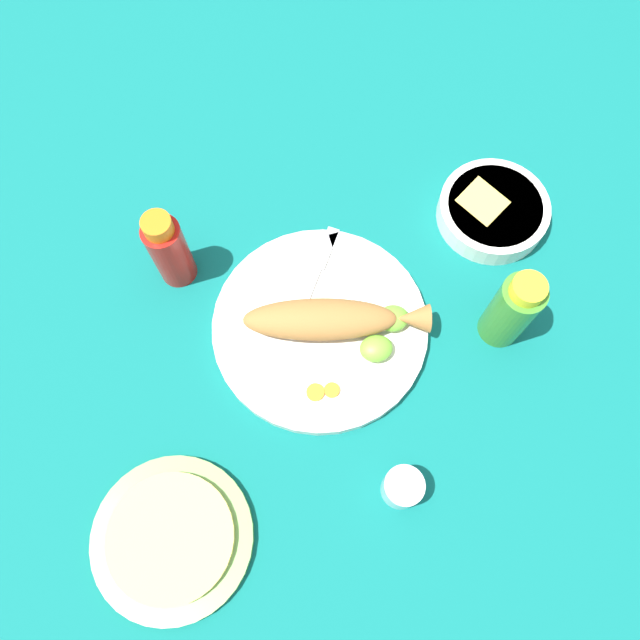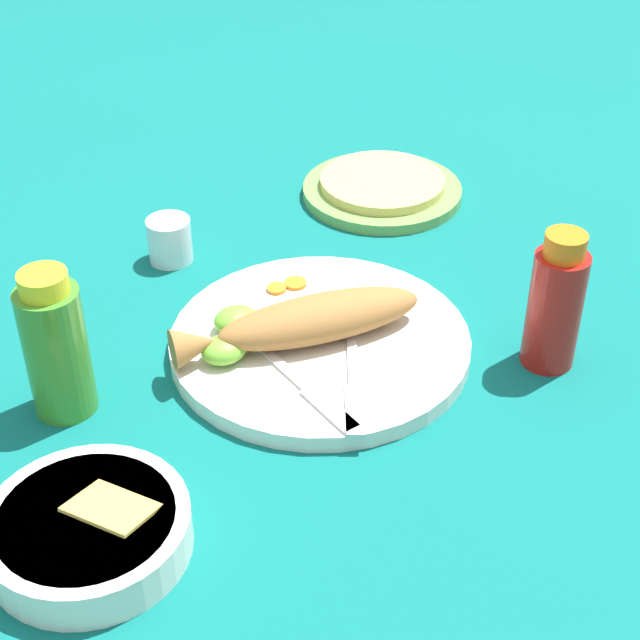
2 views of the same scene
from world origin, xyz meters
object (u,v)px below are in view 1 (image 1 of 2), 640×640
(hot_sauce_bottle_red, at_px, (169,250))
(hot_sauce_bottle_green, at_px, (512,310))
(fork_near, at_px, (316,274))
(salt_cup, at_px, (402,488))
(guacamole_bowl, at_px, (493,210))
(fried_fish, at_px, (331,319))
(main_plate, at_px, (320,327))
(fork_far, at_px, (350,281))
(tortilla_plate, at_px, (173,538))

(hot_sauce_bottle_red, height_order, hot_sauce_bottle_green, hot_sauce_bottle_green)
(fork_near, height_order, salt_cup, salt_cup)
(guacamole_bowl, bearing_deg, fried_fish, 27.09)
(fried_fish, distance_m, hot_sauce_bottle_green, 0.24)
(fork_near, relative_size, salt_cup, 3.23)
(main_plate, distance_m, hot_sauce_bottle_green, 0.26)
(fork_far, relative_size, guacamole_bowl, 1.13)
(salt_cup, bearing_deg, hot_sauce_bottle_green, -133.52)
(main_plate, bearing_deg, guacamole_bowl, -154.47)
(fork_near, xyz_separation_m, tortilla_plate, (0.24, 0.33, -0.01))
(fork_far, relative_size, tortilla_plate, 0.91)
(fork_far, bearing_deg, salt_cup, 175.92)
(fork_near, relative_size, hot_sauce_bottle_green, 1.12)
(fork_far, xyz_separation_m, hot_sauce_bottle_green, (-0.20, 0.10, 0.05))
(fried_fish, xyz_separation_m, hot_sauce_bottle_red, (0.20, -0.13, 0.03))
(salt_cup, relative_size, tortilla_plate, 0.25)
(main_plate, bearing_deg, tortilla_plate, 47.04)
(fork_near, distance_m, hot_sauce_bottle_green, 0.28)
(fork_near, distance_m, fork_far, 0.05)
(fried_fish, height_order, salt_cup, fried_fish)
(guacamole_bowl, distance_m, tortilla_plate, 0.65)
(main_plate, distance_m, tortilla_plate, 0.34)
(fried_fish, relative_size, salt_cup, 5.01)
(guacamole_bowl, bearing_deg, main_plate, 25.53)
(guacamole_bowl, bearing_deg, fork_far, 18.31)
(tortilla_plate, bearing_deg, main_plate, -132.96)
(fried_fish, distance_m, tortilla_plate, 0.35)
(hot_sauce_bottle_green, bearing_deg, guacamole_bowl, -101.36)
(salt_cup, height_order, tortilla_plate, salt_cup)
(fork_far, bearing_deg, guacamole_bowl, -78.13)
(fried_fish, xyz_separation_m, fork_far, (-0.04, -0.06, -0.02))
(fork_near, height_order, tortilla_plate, fork_near)
(fork_near, bearing_deg, main_plate, -156.07)
(salt_cup, distance_m, tortilla_plate, 0.30)
(fried_fish, xyz_separation_m, guacamole_bowl, (-0.27, -0.14, -0.02))
(fork_far, distance_m, tortilla_plate, 0.42)
(fork_far, bearing_deg, hot_sauce_bottle_green, -123.37)
(fried_fish, height_order, fork_near, fried_fish)
(salt_cup, bearing_deg, hot_sauce_bottle_red, -54.76)
(hot_sauce_bottle_red, relative_size, hot_sauce_bottle_green, 0.98)
(hot_sauce_bottle_green, relative_size, guacamole_bowl, 0.91)
(hot_sauce_bottle_red, xyz_separation_m, tortilla_plate, (0.04, 0.37, -0.06))
(guacamole_bowl, bearing_deg, salt_cup, 59.33)
(salt_cup, bearing_deg, fork_near, -79.49)
(fork_near, distance_m, tortilla_plate, 0.40)
(fried_fish, bearing_deg, tortilla_plate, 54.01)
(fried_fish, relative_size, fork_far, 1.41)
(fried_fish, height_order, hot_sauce_bottle_red, hot_sauce_bottle_red)
(hot_sauce_bottle_green, distance_m, guacamole_bowl, 0.19)
(fried_fish, distance_m, salt_cup, 0.24)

